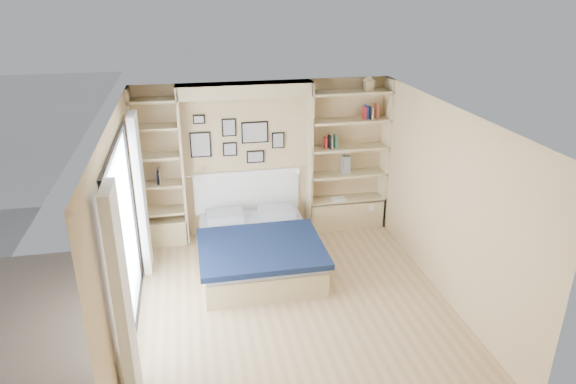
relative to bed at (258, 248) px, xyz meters
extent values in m
plane|color=tan|center=(0.30, -1.07, -0.27)|extent=(4.50, 4.50, 0.00)
plane|color=tan|center=(0.30, 1.18, 0.98)|extent=(4.00, 0.00, 4.00)
plane|color=tan|center=(0.30, -3.32, 0.98)|extent=(4.00, 0.00, 4.00)
plane|color=tan|center=(-1.70, -1.07, 0.98)|extent=(0.00, 4.50, 4.50)
plane|color=tan|center=(2.30, -1.07, 0.98)|extent=(0.00, 4.50, 4.50)
plane|color=white|center=(0.30, -1.07, 2.23)|extent=(4.50, 4.50, 0.00)
cube|color=#CBB681|center=(-1.00, 1.00, 0.98)|extent=(0.04, 0.35, 2.50)
cube|color=#CBB681|center=(1.00, 1.00, 0.98)|extent=(0.04, 0.35, 2.50)
cube|color=#CBB681|center=(0.00, 1.00, 2.13)|extent=(2.00, 0.35, 0.20)
cube|color=#CBB681|center=(2.28, 1.00, 0.98)|extent=(0.04, 0.35, 2.50)
cube|color=#CBB681|center=(-1.68, 1.00, 0.98)|extent=(0.04, 0.35, 2.50)
cube|color=#CBB681|center=(1.65, 1.00, -0.02)|extent=(1.30, 0.35, 0.50)
cube|color=#CBB681|center=(-1.35, 1.00, -0.07)|extent=(0.70, 0.35, 0.40)
cube|color=black|center=(-1.67, -1.07, 1.96)|extent=(0.04, 2.08, 0.06)
cube|color=black|center=(-1.67, -1.07, -0.24)|extent=(0.04, 2.08, 0.06)
cube|color=black|center=(-1.67, -2.09, 0.83)|extent=(0.04, 0.06, 2.20)
cube|color=black|center=(-1.67, -0.05, 0.83)|extent=(0.04, 0.06, 2.20)
cube|color=silver|center=(-1.68, -1.07, 0.85)|extent=(0.01, 2.00, 2.20)
cube|color=white|center=(-1.58, -2.37, 0.88)|extent=(0.10, 0.45, 2.30)
cube|color=white|center=(-1.58, 0.23, 0.88)|extent=(0.10, 0.45, 2.30)
cube|color=#CBB681|center=(1.65, 1.00, 0.23)|extent=(1.30, 0.35, 0.04)
cube|color=#CBB681|center=(1.65, 1.00, 0.68)|extent=(1.30, 0.35, 0.04)
cube|color=#CBB681|center=(1.65, 1.00, 1.13)|extent=(1.30, 0.35, 0.04)
cube|color=#CBB681|center=(1.65, 1.00, 1.58)|extent=(1.30, 0.35, 0.04)
cube|color=#CBB681|center=(1.65, 1.00, 2.03)|extent=(1.30, 0.35, 0.04)
cube|color=#CBB681|center=(-1.35, 1.00, 0.28)|extent=(0.70, 0.35, 0.04)
cube|color=#CBB681|center=(-1.35, 1.00, 0.73)|extent=(0.70, 0.35, 0.04)
cube|color=#CBB681|center=(-1.35, 1.00, 1.18)|extent=(0.70, 0.35, 0.04)
cube|color=#CBB681|center=(-1.35, 1.00, 1.63)|extent=(0.70, 0.35, 0.04)
cube|color=#CBB681|center=(-1.35, 1.00, 2.03)|extent=(0.70, 0.35, 0.04)
cube|color=#CBB681|center=(0.00, -0.02, -0.10)|extent=(1.62, 2.02, 0.35)
cube|color=#A8ADB7|center=(0.00, -0.02, 0.13)|extent=(1.58, 1.98, 0.10)
cube|color=#0E1937|center=(0.00, -0.36, 0.20)|extent=(1.72, 1.41, 0.08)
cube|color=#A8ADB7|center=(-0.40, 0.69, 0.24)|extent=(0.56, 0.40, 0.12)
cube|color=#A8ADB7|center=(0.40, 0.69, 0.24)|extent=(0.56, 0.40, 0.12)
cube|color=white|center=(0.00, 1.15, 0.45)|extent=(1.72, 0.04, 0.70)
cube|color=black|center=(-0.70, 1.15, 1.28)|extent=(0.32, 0.02, 0.40)
cube|color=gray|center=(-0.70, 1.14, 1.28)|extent=(0.28, 0.01, 0.36)
cube|color=black|center=(-0.25, 1.15, 1.53)|extent=(0.22, 0.02, 0.28)
cube|color=gray|center=(-0.25, 1.14, 1.53)|extent=(0.18, 0.01, 0.24)
cube|color=black|center=(-0.25, 1.15, 1.18)|extent=(0.22, 0.02, 0.22)
cube|color=gray|center=(-0.25, 1.14, 1.18)|extent=(0.18, 0.01, 0.18)
cube|color=black|center=(0.15, 1.15, 1.43)|extent=(0.42, 0.02, 0.34)
cube|color=gray|center=(0.15, 1.14, 1.43)|extent=(0.38, 0.01, 0.30)
cube|color=black|center=(0.15, 1.15, 1.03)|extent=(0.28, 0.02, 0.20)
cube|color=gray|center=(0.15, 1.14, 1.03)|extent=(0.24, 0.01, 0.16)
cube|color=black|center=(0.52, 1.15, 1.28)|extent=(0.20, 0.02, 0.26)
cube|color=gray|center=(0.52, 1.14, 1.28)|extent=(0.16, 0.01, 0.22)
cube|color=black|center=(-0.70, 1.15, 1.68)|extent=(0.18, 0.02, 0.14)
cube|color=gray|center=(-0.70, 1.14, 1.68)|extent=(0.14, 0.01, 0.10)
cylinder|color=silver|center=(-0.86, 0.93, 0.85)|extent=(0.20, 0.02, 0.02)
cone|color=white|center=(-0.76, 0.93, 0.83)|extent=(0.13, 0.12, 0.15)
cylinder|color=silver|center=(0.86, 0.93, 0.85)|extent=(0.20, 0.02, 0.02)
cone|color=white|center=(0.76, 0.93, 0.83)|extent=(0.13, 0.12, 0.15)
cube|color=#A51E1E|center=(1.26, 1.00, 1.23)|extent=(0.02, 0.15, 0.18)
cube|color=black|center=(1.33, 1.00, 1.25)|extent=(0.03, 0.15, 0.20)
cube|color=#BFB28C|center=(1.34, 1.00, 1.23)|extent=(0.04, 0.15, 0.16)
cube|color=#26593F|center=(1.42, 1.00, 1.25)|extent=(0.03, 0.15, 0.21)
cube|color=#A51E1E|center=(1.88, 1.00, 1.69)|extent=(0.02, 0.15, 0.18)
cube|color=navy|center=(1.92, 1.00, 1.70)|extent=(0.03, 0.15, 0.21)
cube|color=black|center=(1.97, 1.00, 1.69)|extent=(0.03, 0.15, 0.19)
cube|color=#BFB28C|center=(1.99, 1.00, 1.69)|extent=(0.04, 0.15, 0.18)
cube|color=#9F422A|center=(2.09, 1.00, 1.71)|extent=(0.03, 0.15, 0.23)
cube|color=navy|center=(-1.38, 1.00, 0.83)|extent=(0.02, 0.15, 0.17)
cube|color=black|center=(-1.36, 1.00, 0.86)|extent=(0.03, 0.15, 0.24)
cube|color=#BFB28C|center=(-1.36, 1.00, 0.84)|extent=(0.03, 0.15, 0.19)
cube|color=#CBB681|center=(1.93, 1.00, 2.12)|extent=(0.13, 0.13, 0.15)
cone|color=#CBB681|center=(1.93, 1.00, 2.24)|extent=(0.20, 0.20, 0.08)
cube|color=slate|center=(1.62, 1.00, 0.85)|extent=(0.12, 0.12, 0.30)
cube|color=white|center=(1.50, 0.95, 0.26)|extent=(0.22, 0.16, 0.03)
camera|label=1|loc=(-0.86, -6.57, 3.61)|focal=32.00mm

